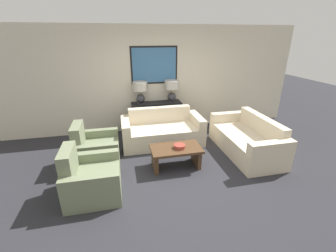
% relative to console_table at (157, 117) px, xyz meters
% --- Properties ---
extents(ground_plane, '(20.00, 20.00, 0.00)m').
position_rel_console_table_xyz_m(ground_plane, '(0.00, -2.15, -0.40)').
color(ground_plane, '#28282D').
extents(back_wall, '(7.70, 0.12, 2.65)m').
position_rel_console_table_xyz_m(back_wall, '(0.00, 0.27, 0.94)').
color(back_wall, beige).
rests_on(back_wall, ground_plane).
extents(console_table, '(1.27, 0.39, 0.79)m').
position_rel_console_table_xyz_m(console_table, '(0.00, 0.00, 0.00)').
color(console_table, black).
rests_on(console_table, ground_plane).
extents(table_lamp_left, '(0.36, 0.36, 0.55)m').
position_rel_console_table_xyz_m(table_lamp_left, '(-0.40, 0.00, 0.75)').
color(table_lamp_left, '#333338').
rests_on(table_lamp_left, console_table).
extents(table_lamp_right, '(0.36, 0.36, 0.55)m').
position_rel_console_table_xyz_m(table_lamp_right, '(0.40, 0.00, 0.75)').
color(table_lamp_right, '#333338').
rests_on(table_lamp_right, console_table).
extents(couch_by_back_wall, '(1.86, 0.89, 0.79)m').
position_rel_console_table_xyz_m(couch_by_back_wall, '(0.00, -0.71, -0.11)').
color(couch_by_back_wall, beige).
rests_on(couch_by_back_wall, ground_plane).
extents(couch_by_side, '(0.89, 1.86, 0.79)m').
position_rel_console_table_xyz_m(couch_by_side, '(1.71, -1.56, -0.11)').
color(couch_by_side, beige).
rests_on(couch_by_side, ground_plane).
extents(coffee_table, '(0.96, 0.55, 0.42)m').
position_rel_console_table_xyz_m(coffee_table, '(0.05, -1.82, -0.10)').
color(coffee_table, '#4C331E').
rests_on(coffee_table, ground_plane).
extents(decorative_bowl, '(0.22, 0.22, 0.07)m').
position_rel_console_table_xyz_m(decorative_bowl, '(0.11, -1.85, 0.05)').
color(decorative_bowl, '#93382D').
rests_on(decorative_bowl, coffee_table).
extents(armchair_near_back_wall, '(0.83, 0.87, 0.84)m').
position_rel_console_table_xyz_m(armchair_near_back_wall, '(-1.47, -1.32, -0.11)').
color(armchair_near_back_wall, '#707A5B').
rests_on(armchair_near_back_wall, ground_plane).
extents(armchair_near_camera, '(0.83, 0.87, 0.84)m').
position_rel_console_table_xyz_m(armchair_near_camera, '(-1.47, -2.31, -0.11)').
color(armchair_near_camera, '#707A5B').
rests_on(armchair_near_camera, ground_plane).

